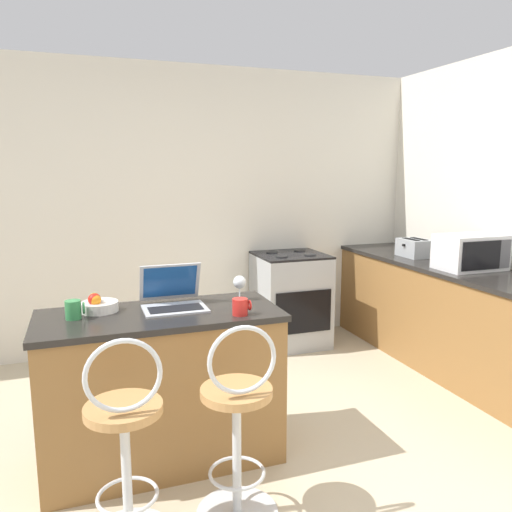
{
  "coord_description": "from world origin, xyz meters",
  "views": [
    {
      "loc": [
        -0.82,
        -2.03,
        1.66
      ],
      "look_at": [
        0.49,
        1.68,
        0.98
      ],
      "focal_mm": 35.0,
      "sensor_mm": 36.0,
      "label": 1
    }
  ],
  "objects_px": {
    "laptop": "(173,296)",
    "mug_green": "(74,310)",
    "microwave": "(471,252)",
    "pepper_mill": "(447,246)",
    "mug_red": "(241,307)",
    "toaster": "(415,248)",
    "stove_range": "(290,299)",
    "wine_glass_tall": "(240,283)",
    "bar_stool_near": "(126,449)",
    "bar_stool_far": "(238,429)",
    "fruit_bowl": "(98,305)"
  },
  "relations": [
    {
      "from": "laptop",
      "to": "mug_green",
      "type": "bearing_deg",
      "value": -173.37
    },
    {
      "from": "microwave",
      "to": "pepper_mill",
      "type": "distance_m",
      "value": 0.53
    },
    {
      "from": "microwave",
      "to": "mug_red",
      "type": "distance_m",
      "value": 2.2
    },
    {
      "from": "toaster",
      "to": "laptop",
      "type": "bearing_deg",
      "value": -158.08
    },
    {
      "from": "toaster",
      "to": "stove_range",
      "type": "xyz_separation_m",
      "value": [
        -1.0,
        0.51,
        -0.52
      ]
    },
    {
      "from": "mug_green",
      "to": "pepper_mill",
      "type": "height_order",
      "value": "pepper_mill"
    },
    {
      "from": "wine_glass_tall",
      "to": "mug_red",
      "type": "bearing_deg",
      "value": -106.62
    },
    {
      "from": "bar_stool_near",
      "to": "stove_range",
      "type": "xyz_separation_m",
      "value": [
        1.72,
        2.18,
        -0.02
      ]
    },
    {
      "from": "pepper_mill",
      "to": "microwave",
      "type": "bearing_deg",
      "value": -111.18
    },
    {
      "from": "bar_stool_far",
      "to": "microwave",
      "type": "distance_m",
      "value": 2.55
    },
    {
      "from": "bar_stool_far",
      "to": "laptop",
      "type": "distance_m",
      "value": 0.88
    },
    {
      "from": "pepper_mill",
      "to": "bar_stool_near",
      "type": "bearing_deg",
      "value": -152.75
    },
    {
      "from": "stove_range",
      "to": "mug_red",
      "type": "xyz_separation_m",
      "value": [
        -1.06,
        -1.75,
        0.49
      ]
    },
    {
      "from": "bar_stool_far",
      "to": "stove_range",
      "type": "height_order",
      "value": "bar_stool_far"
    },
    {
      "from": "microwave",
      "to": "mug_red",
      "type": "relative_size",
      "value": 4.98
    },
    {
      "from": "microwave",
      "to": "mug_red",
      "type": "height_order",
      "value": "microwave"
    },
    {
      "from": "bar_stool_near",
      "to": "pepper_mill",
      "type": "distance_m",
      "value": 3.38
    },
    {
      "from": "laptop",
      "to": "fruit_bowl",
      "type": "relative_size",
      "value": 1.73
    },
    {
      "from": "microwave",
      "to": "toaster",
      "type": "xyz_separation_m",
      "value": [
        -0.05,
        0.64,
        -0.06
      ]
    },
    {
      "from": "wine_glass_tall",
      "to": "fruit_bowl",
      "type": "height_order",
      "value": "wine_glass_tall"
    },
    {
      "from": "mug_red",
      "to": "wine_glass_tall",
      "type": "bearing_deg",
      "value": 73.38
    },
    {
      "from": "mug_red",
      "to": "fruit_bowl",
      "type": "distance_m",
      "value": 0.8
    },
    {
      "from": "laptop",
      "to": "fruit_bowl",
      "type": "xyz_separation_m",
      "value": [
        -0.41,
        0.04,
        -0.02
      ]
    },
    {
      "from": "laptop",
      "to": "wine_glass_tall",
      "type": "relative_size",
      "value": 2.36
    },
    {
      "from": "fruit_bowl",
      "to": "pepper_mill",
      "type": "bearing_deg",
      "value": 14.35
    },
    {
      "from": "stove_range",
      "to": "microwave",
      "type": "bearing_deg",
      "value": -47.39
    },
    {
      "from": "microwave",
      "to": "fruit_bowl",
      "type": "bearing_deg",
      "value": -174.35
    },
    {
      "from": "toaster",
      "to": "stove_range",
      "type": "bearing_deg",
      "value": 153.3
    },
    {
      "from": "fruit_bowl",
      "to": "mug_red",
      "type": "bearing_deg",
      "value": -23.95
    },
    {
      "from": "bar_stool_far",
      "to": "wine_glass_tall",
      "type": "height_order",
      "value": "wine_glass_tall"
    },
    {
      "from": "wine_glass_tall",
      "to": "fruit_bowl",
      "type": "bearing_deg",
      "value": 179.17
    },
    {
      "from": "toaster",
      "to": "mug_green",
      "type": "distance_m",
      "value": 3.09
    },
    {
      "from": "bar_stool_near",
      "to": "toaster",
      "type": "bearing_deg",
      "value": 31.54
    },
    {
      "from": "microwave",
      "to": "pepper_mill",
      "type": "xyz_separation_m",
      "value": [
        0.19,
        0.49,
        -0.03
      ]
    },
    {
      "from": "wine_glass_tall",
      "to": "mug_red",
      "type": "relative_size",
      "value": 1.45
    },
    {
      "from": "bar_stool_near",
      "to": "stove_range",
      "type": "height_order",
      "value": "bar_stool_near"
    },
    {
      "from": "pepper_mill",
      "to": "mug_red",
      "type": "height_order",
      "value": "pepper_mill"
    },
    {
      "from": "wine_glass_tall",
      "to": "bar_stool_far",
      "type": "bearing_deg",
      "value": -108.4
    },
    {
      "from": "microwave",
      "to": "fruit_bowl",
      "type": "xyz_separation_m",
      "value": [
        -2.84,
        -0.28,
        -0.1
      ]
    },
    {
      "from": "microwave",
      "to": "pepper_mill",
      "type": "height_order",
      "value": "microwave"
    },
    {
      "from": "toaster",
      "to": "pepper_mill",
      "type": "height_order",
      "value": "pepper_mill"
    },
    {
      "from": "microwave",
      "to": "stove_range",
      "type": "xyz_separation_m",
      "value": [
        -1.05,
        1.14,
        -0.58
      ]
    },
    {
      "from": "wine_glass_tall",
      "to": "stove_range",
      "type": "bearing_deg",
      "value": 56.18
    },
    {
      "from": "mug_red",
      "to": "bar_stool_far",
      "type": "bearing_deg",
      "value": -109.67
    },
    {
      "from": "bar_stool_far",
      "to": "pepper_mill",
      "type": "xyz_separation_m",
      "value": [
        2.45,
        1.53,
        0.53
      ]
    },
    {
      "from": "bar_stool_near",
      "to": "bar_stool_far",
      "type": "relative_size",
      "value": 1.0
    },
    {
      "from": "stove_range",
      "to": "pepper_mill",
      "type": "distance_m",
      "value": 1.51
    },
    {
      "from": "bar_stool_far",
      "to": "mug_green",
      "type": "height_order",
      "value": "bar_stool_far"
    },
    {
      "from": "bar_stool_near",
      "to": "mug_green",
      "type": "bearing_deg",
      "value": 106.19
    },
    {
      "from": "bar_stool_far",
      "to": "mug_green",
      "type": "bearing_deg",
      "value": 137.07
    }
  ]
}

